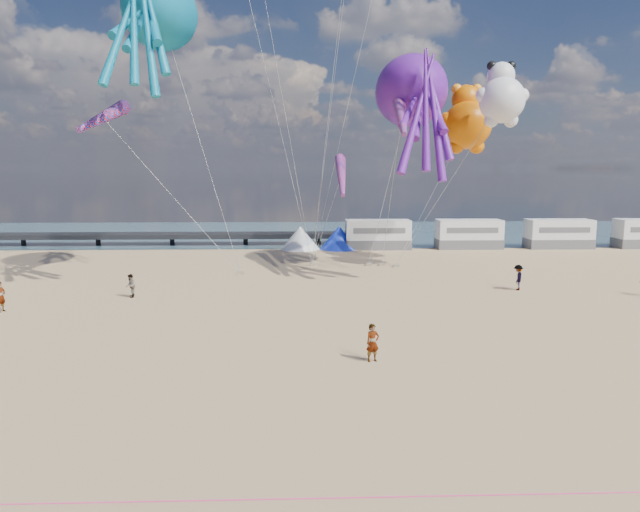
# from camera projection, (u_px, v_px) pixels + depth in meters

# --- Properties ---
(ground) EXTENTS (120.00, 120.00, 0.00)m
(ground) POSITION_uv_depth(u_px,v_px,m) (358.00, 414.00, 19.33)
(ground) COLOR tan
(ground) RESTS_ON ground
(water) EXTENTS (120.00, 120.00, 0.00)m
(water) POSITION_uv_depth(u_px,v_px,m) (316.00, 233.00, 73.66)
(water) COLOR #325261
(water) RESTS_ON ground
(pier) EXTENTS (60.00, 3.00, 0.50)m
(pier) POSITION_uv_depth(u_px,v_px,m) (61.00, 236.00, 61.73)
(pier) COLOR black
(pier) RESTS_ON ground
(motorhome_0) EXTENTS (6.60, 2.50, 3.00)m
(motorhome_0) POSITION_uv_depth(u_px,v_px,m) (378.00, 234.00, 58.81)
(motorhome_0) COLOR silver
(motorhome_0) RESTS_ON ground
(motorhome_1) EXTENTS (6.60, 2.50, 3.00)m
(motorhome_1) POSITION_uv_depth(u_px,v_px,m) (469.00, 234.00, 59.12)
(motorhome_1) COLOR silver
(motorhome_1) RESTS_ON ground
(motorhome_2) EXTENTS (6.60, 2.50, 3.00)m
(motorhome_2) POSITION_uv_depth(u_px,v_px,m) (559.00, 234.00, 59.43)
(motorhome_2) COLOR silver
(motorhome_2) RESTS_ON ground
(tent_white) EXTENTS (4.00, 4.00, 2.40)m
(tent_white) POSITION_uv_depth(u_px,v_px,m) (300.00, 238.00, 58.59)
(tent_white) COLOR white
(tent_white) RESTS_ON ground
(tent_blue) EXTENTS (4.00, 4.00, 2.40)m
(tent_blue) POSITION_uv_depth(u_px,v_px,m) (339.00, 237.00, 58.72)
(tent_blue) COLOR #1933CC
(tent_blue) RESTS_ON ground
(rope_line) EXTENTS (34.00, 0.03, 0.03)m
(rope_line) POSITION_uv_depth(u_px,v_px,m) (377.00, 497.00, 14.39)
(rope_line) COLOR #F2338C
(rope_line) RESTS_ON ground
(standing_person) EXTENTS (0.70, 0.57, 1.65)m
(standing_person) POSITION_uv_depth(u_px,v_px,m) (373.00, 343.00, 24.47)
(standing_person) COLOR tan
(standing_person) RESTS_ON ground
(beachgoer_1) EXTENTS (0.64, 0.83, 1.51)m
(beachgoer_1) POSITION_uv_depth(u_px,v_px,m) (130.00, 286.00, 36.67)
(beachgoer_1) COLOR #7F6659
(beachgoer_1) RESTS_ON ground
(beachgoer_2) EXTENTS (0.97, 1.06, 1.75)m
(beachgoer_2) POSITION_uv_depth(u_px,v_px,m) (518.00, 277.00, 38.87)
(beachgoer_2) COLOR #7F6659
(beachgoer_2) RESTS_ON ground
(beachgoer_5) EXTENTS (0.98, 1.75, 1.80)m
(beachgoer_5) POSITION_uv_depth(u_px,v_px,m) (1.00, 297.00, 32.96)
(beachgoer_5) COLOR #7F6659
(beachgoer_5) RESTS_ON ground
(sandbag_a) EXTENTS (0.50, 0.35, 0.22)m
(sandbag_a) POSITION_uv_depth(u_px,v_px,m) (241.00, 273.00, 44.67)
(sandbag_a) COLOR gray
(sandbag_a) RESTS_ON ground
(sandbag_b) EXTENTS (0.50, 0.35, 0.22)m
(sandbag_b) POSITION_uv_depth(u_px,v_px,m) (369.00, 264.00, 48.82)
(sandbag_b) COLOR gray
(sandbag_b) RESTS_ON ground
(sandbag_c) EXTENTS (0.50, 0.35, 0.22)m
(sandbag_c) POSITION_uv_depth(u_px,v_px,m) (396.00, 266.00, 48.06)
(sandbag_c) COLOR gray
(sandbag_c) RESTS_ON ground
(sandbag_d) EXTENTS (0.50, 0.35, 0.22)m
(sandbag_d) POSITION_uv_depth(u_px,v_px,m) (382.00, 264.00, 48.79)
(sandbag_d) COLOR gray
(sandbag_d) RESTS_ON ground
(sandbag_e) EXTENTS (0.50, 0.35, 0.22)m
(sandbag_e) POSITION_uv_depth(u_px,v_px,m) (312.00, 264.00, 48.80)
(sandbag_e) COLOR gray
(sandbag_e) RESTS_ON ground
(kite_octopus_teal) EXTENTS (5.63, 10.76, 11.78)m
(kite_octopus_teal) POSITION_uv_depth(u_px,v_px,m) (160.00, 12.00, 40.71)
(kite_octopus_teal) COLOR #097093
(kite_octopus_purple) EXTENTS (5.07, 10.89, 12.22)m
(kite_octopus_purple) POSITION_uv_depth(u_px,v_px,m) (411.00, 91.00, 45.03)
(kite_octopus_purple) COLOR #5E1894
(kite_panda) EXTENTS (4.59, 4.38, 5.86)m
(kite_panda) POSITION_uv_depth(u_px,v_px,m) (502.00, 100.00, 42.96)
(kite_panda) COLOR silver
(kite_teddy_orange) EXTENTS (6.32, 6.18, 6.90)m
(kite_teddy_orange) POSITION_uv_depth(u_px,v_px,m) (467.00, 125.00, 47.87)
(kite_teddy_orange) COLOR #D66503
(windsock_left) EXTENTS (2.57, 6.11, 6.03)m
(windsock_left) POSITION_uv_depth(u_px,v_px,m) (103.00, 118.00, 40.32)
(windsock_left) COLOR red
(windsock_mid) EXTENTS (1.61, 6.29, 6.23)m
(windsock_mid) POSITION_uv_depth(u_px,v_px,m) (401.00, 118.00, 39.86)
(windsock_mid) COLOR red
(windsock_right) EXTENTS (1.07, 5.70, 5.67)m
(windsock_right) POSITION_uv_depth(u_px,v_px,m) (341.00, 176.00, 42.93)
(windsock_right) COLOR red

